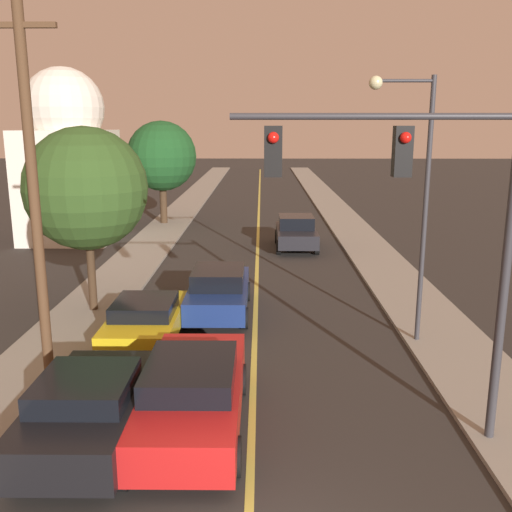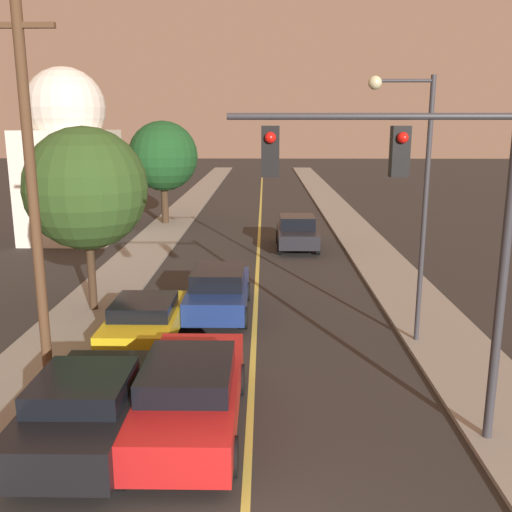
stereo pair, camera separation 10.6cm
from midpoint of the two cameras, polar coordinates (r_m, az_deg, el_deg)
name	(u,v)px [view 2 (the right image)]	position (r m, az deg, el deg)	size (l,w,h in m)	color
road_surface	(261,208)	(43.11, 0.53, 4.78)	(8.72, 80.00, 0.01)	#2D2B28
sidewalk_left	(186,208)	(43.50, -6.91, 4.84)	(2.50, 80.00, 0.12)	gray
sidewalk_right	(335,208)	(43.43, 7.98, 4.79)	(2.50, 80.00, 0.12)	gray
car_near_lane_front	(190,392)	(12.09, -6.37, -13.39)	(2.12, 5.12, 1.59)	red
car_near_lane_second	(219,290)	(18.99, -3.61, -3.46)	(2.01, 4.63, 1.60)	navy
car_outer_lane_front	(87,408)	(11.89, -16.30, -14.36)	(2.10, 4.23, 1.57)	black
car_outer_lane_second	(146,319)	(16.90, -10.81, -6.17)	(2.04, 4.28, 1.33)	gold
car_far_oncoming	(297,232)	(29.08, 4.24, 2.39)	(2.08, 4.38, 1.66)	black
traffic_signal_mast	(419,206)	(10.83, 16.28, 4.83)	(5.22, 0.42, 6.47)	#333338
streetlamp_right	(412,177)	(16.20, 15.55, 7.62)	(1.77, 0.36, 7.35)	#333338
utility_pole_left	(33,194)	(13.92, -21.23, 5.76)	(1.60, 0.24, 8.73)	#513823
tree_left_near	(86,189)	(19.25, -16.49, 6.47)	(3.96, 3.96, 6.05)	#3D2B1C
tree_left_far	(163,156)	(36.14, -9.18, 9.81)	(4.28, 4.28, 6.31)	#3D2B1C
domed_building_left	(69,158)	(32.41, -18.11, 9.30)	(4.60, 4.60, 9.12)	silver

